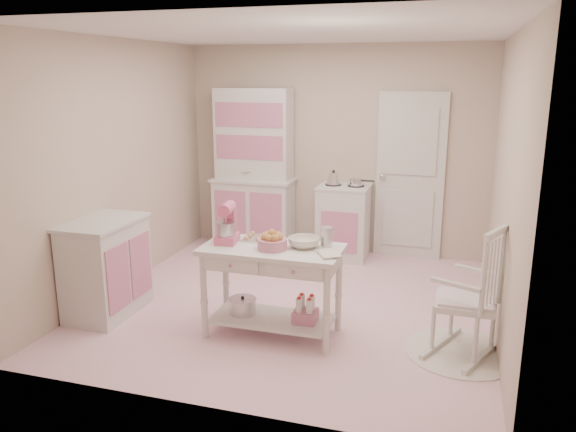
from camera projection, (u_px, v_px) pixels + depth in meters
The scene contains 14 objects.
room_shell at pixel (293, 139), 5.22m from camera, with size 3.84×3.84×2.62m.
door at pixel (410, 177), 6.85m from camera, with size 0.82×0.05×2.04m, color silver.
hutch at pixel (253, 170), 7.19m from camera, with size 1.06×0.50×2.08m, color silver.
stove at pixel (344, 222), 6.96m from camera, with size 0.62×0.57×0.92m, color silver.
base_cabinet at pixel (106, 268), 5.30m from camera, with size 0.54×0.84×0.92m, color silver.
lace_rug at pixel (461, 352), 4.63m from camera, with size 0.92×0.92×0.01m, color white.
rocking_chair at pixel (466, 290), 4.50m from camera, with size 0.48×0.72×1.10m, color silver.
work_table at pixel (272, 291), 4.89m from camera, with size 1.20×0.60×0.80m, color silver.
stand_mixer at pixel (227, 224), 4.88m from camera, with size 0.20×0.28×0.34m, color #D75B88.
cookie_tray at pixel (262, 239), 5.00m from camera, with size 0.34×0.24×0.02m, color silver.
bread_basket at pixel (272, 244), 4.73m from camera, with size 0.25×0.25×0.09m, color #C57193.
mixing_bowl at pixel (304, 242), 4.78m from camera, with size 0.27×0.27×0.09m, color silver.
metal_pitcher at pixel (327, 237), 4.80m from camera, with size 0.10×0.10×0.17m, color silver.
recipe_book at pixel (320, 255), 4.55m from camera, with size 0.16×0.21×0.02m, color silver.
Camera 1 is at (1.46, -5.03, 2.23)m, focal length 35.00 mm.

